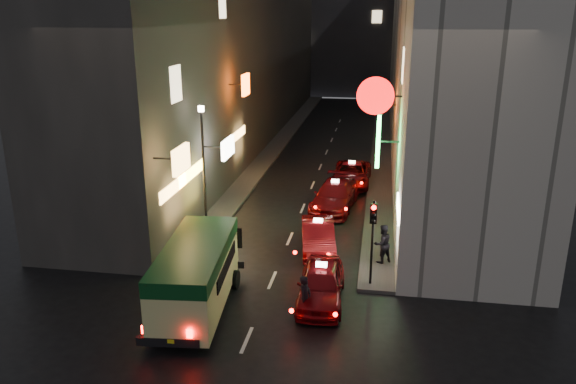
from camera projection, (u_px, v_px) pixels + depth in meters
The scene contains 14 objects.
building_left at pixel (235, 32), 45.58m from camera, with size 7.42×52.00×18.00m.
building_right at pixel (437, 33), 43.07m from camera, with size 8.06×52.00×18.00m.
building_far at pixel (355, 8), 73.77m from camera, with size 30.00×10.00×22.00m, color #343439.
sidewalk_left at pixel (280, 141), 47.72m from camera, with size 1.50×52.00×0.15m, color #464341.
sidewalk_right at pixel (381, 145), 46.39m from camera, with size 1.50×52.00×0.15m, color #464341.
minibus at pixel (196, 270), 20.32m from camera, with size 2.68×6.23×2.61m.
taxi_near at pixel (321, 281), 21.20m from camera, with size 2.34×5.37×1.86m.
taxi_second at pixel (318, 234), 25.83m from camera, with size 2.85×5.33×1.78m.
taxi_third at pixel (335, 193), 31.29m from camera, with size 2.89×5.83×1.96m.
taxi_far at pixel (352, 172), 35.72m from camera, with size 2.20×5.18×1.81m.
pedestrian_crossing at pixel (305, 295), 19.96m from camera, with size 0.62×0.40×1.89m, color black.
pedestrian_sidewalk at pixel (383, 241), 24.17m from camera, with size 0.74×0.46×1.96m, color black.
traffic_light at pixel (373, 225), 21.66m from camera, with size 0.26×0.43×3.50m.
lamp_post at pixel (204, 161), 26.88m from camera, with size 0.28×0.28×6.22m.
Camera 1 is at (4.09, -12.02, 10.54)m, focal length 35.00 mm.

